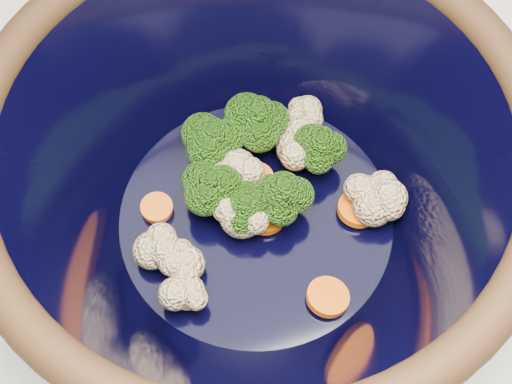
% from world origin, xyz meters
% --- Properties ---
extents(counter, '(1.20, 1.20, 0.90)m').
position_xyz_m(counter, '(0.00, 0.00, 0.45)').
color(counter, white).
rests_on(counter, ground).
extents(mixing_bowl, '(0.40, 0.40, 0.17)m').
position_xyz_m(mixing_bowl, '(-0.10, -0.05, 0.99)').
color(mixing_bowl, black).
rests_on(mixing_bowl, counter).
extents(vegetable_pile, '(0.20, 0.18, 0.06)m').
position_xyz_m(vegetable_pile, '(-0.09, -0.03, 0.96)').
color(vegetable_pile, '#608442').
rests_on(vegetable_pile, mixing_bowl).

